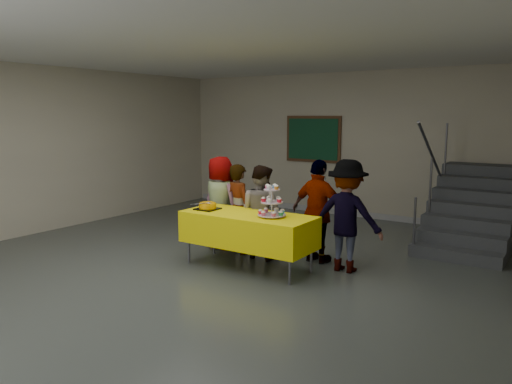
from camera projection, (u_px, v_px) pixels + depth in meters
room_shell at (189, 114)px, 6.23m from camera, size 10.00×10.04×3.02m
bake_table at (248, 229)px, 6.92m from camera, size 1.88×0.78×0.77m
cupcake_stand at (272, 204)px, 6.65m from camera, size 0.38×0.38×0.44m
bear_cake at (208, 205)px, 7.19m from camera, size 0.32×0.36×0.12m
schoolchild_a at (220, 202)px, 7.96m from camera, size 0.80×0.61×1.48m
schoolchild_b at (239, 209)px, 7.67m from camera, size 0.59×0.49×1.38m
schoolchild_c at (261, 212)px, 7.41m from camera, size 0.72×0.58×1.39m
schoolchild_d at (319, 211)px, 7.17m from camera, size 0.91×0.46×1.50m
schoolchild_e at (347, 216)px, 6.77m from camera, size 1.01×0.61×1.53m
staircase at (475, 213)px, 8.38m from camera, size 1.30×2.40×2.04m
noticeboard at (313, 139)px, 10.82m from camera, size 1.30×0.05×1.00m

